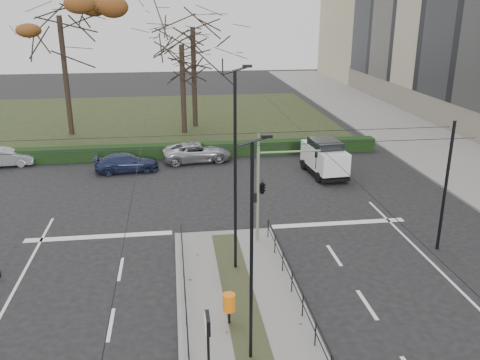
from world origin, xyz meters
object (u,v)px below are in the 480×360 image
at_px(traffic_light, 264,186).
at_px(rust_tree, 59,16).
at_px(streetlamp_median_far, 236,171).
at_px(info_panel, 208,331).
at_px(bare_tree_center, 193,35).
at_px(parked_car_second, 5,157).
at_px(parked_car_third, 127,163).
at_px(white_van, 324,157).
at_px(litter_bin, 229,303).
at_px(parked_car_fourth, 197,152).
at_px(bare_tree_near, 182,52).
at_px(streetlamp_median_near, 252,253).

distance_m(traffic_light, rust_tree, 26.99).
relative_size(traffic_light, streetlamp_median_far, 0.55).
xyz_separation_m(info_panel, bare_tree_center, (1.34, 33.90, 6.19)).
relative_size(parked_car_second, parked_car_third, 0.90).
height_order(parked_car_third, white_van, white_van).
bearing_deg(streetlamp_median_far, litter_bin, -100.61).
height_order(traffic_light, bare_tree_center, bare_tree_center).
height_order(parked_car_second, parked_car_fourth, parked_car_fourth).
xyz_separation_m(parked_car_fourth, bare_tree_near, (-0.66, 8.46, 6.29)).
bearing_deg(litter_bin, parked_car_fourth, 90.01).
bearing_deg(bare_tree_center, streetlamp_median_far, -89.30).
bearing_deg(streetlamp_median_far, info_panel, -103.56).
distance_m(litter_bin, streetlamp_median_near, 3.42).
xyz_separation_m(traffic_light, litter_bin, (-2.34, -6.46, -1.87)).
height_order(traffic_light, streetlamp_median_far, streetlamp_median_far).
bearing_deg(streetlamp_median_near, traffic_light, 77.38).
bearing_deg(traffic_light, bare_tree_near, 97.76).
height_order(info_panel, rust_tree, rust_tree).
distance_m(parked_car_fourth, white_van, 9.14).
bearing_deg(parked_car_second, bare_tree_near, -63.03).
relative_size(litter_bin, streetlamp_median_near, 0.16).
xyz_separation_m(traffic_light, rust_tree, (-12.66, 22.78, 7.00)).
bearing_deg(litter_bin, bare_tree_near, 91.33).
distance_m(parked_car_second, white_van, 21.93).
bearing_deg(streetlamp_median_near, parked_car_fourth, 91.26).
relative_size(traffic_light, parked_car_third, 1.10).
relative_size(rust_tree, bare_tree_center, 1.10).
distance_m(traffic_light, white_van, 11.17).
height_order(litter_bin, streetlamp_median_far, streetlamp_median_far).
bearing_deg(traffic_light, white_van, 58.58).
bearing_deg(white_van, streetlamp_median_near, -113.24).
bearing_deg(bare_tree_center, parked_car_second, -143.20).
bearing_deg(streetlamp_median_far, bare_tree_center, 90.70).
xyz_separation_m(litter_bin, parked_car_fourth, (-0.00, 20.07, -0.28)).
xyz_separation_m(litter_bin, streetlamp_median_near, (0.48, -1.86, 2.83)).
height_order(parked_car_second, parked_car_third, parked_car_second).
relative_size(parked_car_third, parked_car_fourth, 0.86).
distance_m(traffic_light, bare_tree_near, 22.66).
bearing_deg(white_van, bare_tree_center, 117.12).
bearing_deg(bare_tree_near, parked_car_fourth, -85.54).
distance_m(info_panel, parked_car_fourth, 23.10).
xyz_separation_m(streetlamp_median_near, parked_car_second, (-13.77, 22.54, -3.16)).
relative_size(streetlamp_median_far, rust_tree, 0.66).
bearing_deg(parked_car_third, rust_tree, 21.30).
xyz_separation_m(litter_bin, info_panel, (-0.93, -2.98, 1.05)).
xyz_separation_m(info_panel, white_van, (9.04, 18.86, -0.78)).
height_order(white_van, rust_tree, rust_tree).
bearing_deg(info_panel, parked_car_fourth, 87.69).
relative_size(streetlamp_median_near, parked_car_fourth, 1.47).
bearing_deg(info_panel, parked_car_second, 117.58).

